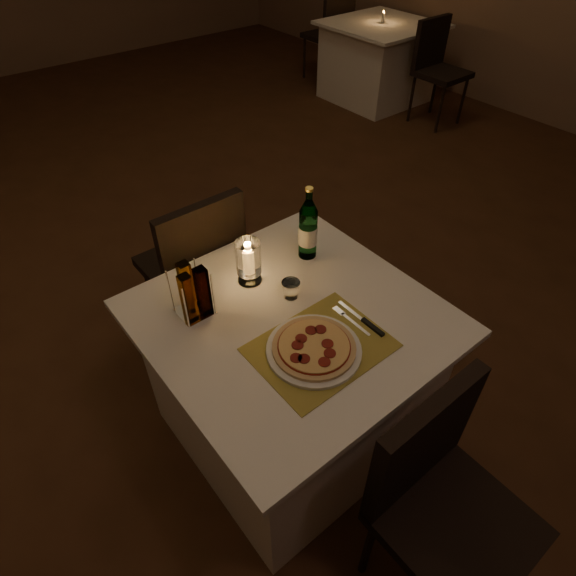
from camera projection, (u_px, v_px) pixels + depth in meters
floor at (211, 322)px, 2.75m from camera, size 8.00×10.00×0.02m
main_table at (291, 378)px, 1.98m from camera, size 1.00×1.00×0.74m
chair_near at (440, 491)px, 1.45m from camera, size 0.42×0.42×0.90m
chair_far at (196, 260)px, 2.28m from camera, size 0.42×0.42×0.90m
placemat at (320, 347)px, 1.62m from camera, size 0.45×0.34×0.00m
plate at (314, 350)px, 1.60m from camera, size 0.32×0.32×0.01m
pizza at (314, 347)px, 1.59m from camera, size 0.28×0.28×0.02m
fork at (349, 319)px, 1.72m from camera, size 0.02×0.18×0.00m
knife at (368, 323)px, 1.70m from camera, size 0.02×0.22×0.01m
tumbler at (291, 289)px, 1.79m from camera, size 0.07×0.07×0.07m
water_bottle at (308, 230)px, 1.91m from camera, size 0.08×0.08×0.32m
hurricane_candle at (248, 259)px, 1.81m from camera, size 0.10×0.10×0.18m
cruet_caddy at (193, 293)px, 1.68m from camera, size 0.12×0.12×0.21m
neighbor_table_right at (378, 62)px, 4.97m from camera, size 1.00×1.00×0.74m
neighbor_chair_ra at (437, 61)px, 4.44m from camera, size 0.42×0.42×0.90m
neighbor_chair_rb at (332, 29)px, 5.27m from camera, size 0.42×0.42×0.90m
neighbor_candle_right at (383, 17)px, 4.69m from camera, size 0.03×0.03×0.11m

